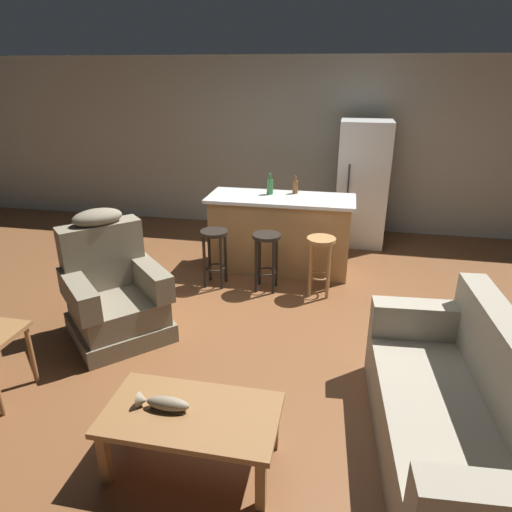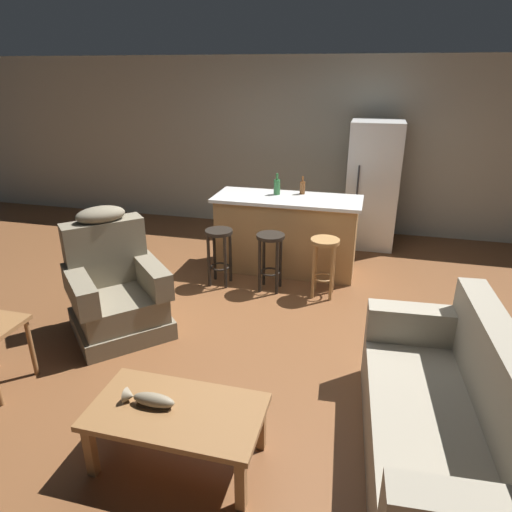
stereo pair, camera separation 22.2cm
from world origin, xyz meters
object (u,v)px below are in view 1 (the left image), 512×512
at_px(bar_stool_left, 215,248).
at_px(bar_stool_middle, 266,251).
at_px(coffee_table, 192,419).
at_px(refrigerator, 362,184).
at_px(recliner_near_lamp, 114,293).
at_px(kitchen_island, 280,233).
at_px(couch, 460,418).
at_px(bottle_tall_green, 295,187).
at_px(fish_figurine, 163,403).
at_px(bottle_short_amber, 270,186).
at_px(bar_stool_right, 320,255).

distance_m(bar_stool_left, bar_stool_middle, 0.61).
height_order(coffee_table, refrigerator, refrigerator).
bearing_deg(recliner_near_lamp, kitchen_island, 99.13).
distance_m(couch, bottle_tall_green, 3.48).
bearing_deg(bar_stool_left, fish_figurine, -80.86).
bearing_deg(fish_figurine, couch, 11.55).
relative_size(kitchen_island, bar_stool_middle, 2.65).
bearing_deg(bottle_short_amber, bar_stool_middle, -82.96).
xyz_separation_m(coffee_table, fish_figurine, (-0.18, -0.01, 0.10)).
bearing_deg(bottle_short_amber, bottle_tall_green, 18.28).
relative_size(recliner_near_lamp, refrigerator, 0.68).
relative_size(bar_stool_left, refrigerator, 0.39).
bearing_deg(recliner_near_lamp, bar_stool_left, 106.73).
height_order(recliner_near_lamp, bottle_short_amber, bottle_short_amber).
xyz_separation_m(fish_figurine, bar_stool_middle, (0.19, 2.63, 0.01)).
height_order(bar_stool_left, bottle_short_amber, bottle_short_amber).
bearing_deg(fish_figurine, bottle_short_amber, 88.32).
height_order(bar_stool_left, bar_stool_middle, same).
distance_m(kitchen_island, bottle_tall_green, 0.61).
bearing_deg(bar_stool_right, bottle_tall_green, 115.52).
bearing_deg(coffee_table, kitchen_island, 88.67).
relative_size(bar_stool_middle, bottle_tall_green, 3.06).
bearing_deg(kitchen_island, bottle_tall_green, 54.54).
relative_size(recliner_near_lamp, kitchen_island, 0.67).
distance_m(coffee_table, bottle_tall_green, 3.53).
distance_m(coffee_table, couch, 1.71).
height_order(bar_stool_left, bar_stool_right, same).
bearing_deg(couch, bar_stool_middle, -57.60).
distance_m(bar_stool_middle, bottle_tall_green, 1.03).
height_order(couch, bottle_short_amber, bottle_short_amber).
relative_size(fish_figurine, bar_stool_right, 0.50).
height_order(kitchen_island, refrigerator, refrigerator).
relative_size(bar_stool_middle, bar_stool_right, 1.00).
xyz_separation_m(recliner_near_lamp, bar_stool_left, (0.65, 1.22, 0.05)).
bearing_deg(refrigerator, bottle_tall_green, -130.37).
relative_size(refrigerator, bottle_short_amber, 6.72).
bearing_deg(bar_stool_middle, coffee_table, -90.22).
relative_size(couch, bottle_short_amber, 7.46).
relative_size(couch, bar_stool_right, 2.87).
height_order(refrigerator, bottle_short_amber, refrigerator).
distance_m(refrigerator, bottle_short_amber, 1.59).
bearing_deg(recliner_near_lamp, coffee_table, -3.43).
xyz_separation_m(bar_stool_middle, refrigerator, (1.06, 1.83, 0.41)).
bearing_deg(bar_stool_left, bottle_short_amber, 54.70).
bearing_deg(recliner_near_lamp, bottle_short_amber, 103.89).
bearing_deg(couch, bottle_tall_green, -68.90).
relative_size(recliner_near_lamp, bar_stool_middle, 1.76).
height_order(fish_figurine, bottle_short_amber, bottle_short_amber).
height_order(bar_stool_middle, refrigerator, refrigerator).
distance_m(coffee_table, fish_figurine, 0.21).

